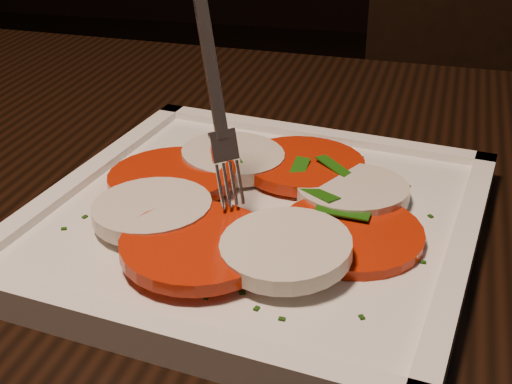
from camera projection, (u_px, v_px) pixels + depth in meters
The scene contains 5 objects.
table at pixel (329, 368), 0.50m from camera, with size 1.25×0.88×0.75m.
chair at pixel (483, 114), 1.24m from camera, with size 0.44×0.44×0.93m.
plate at pixel (256, 222), 0.47m from camera, with size 0.28×0.28×0.01m, color white.
caprese_salad at pixel (256, 201), 0.46m from camera, with size 0.23×0.22×0.02m.
fork at pixel (209, 77), 0.42m from camera, with size 0.02×0.05×0.15m, color white, non-canonical shape.
Camera 1 is at (-0.25, -0.64, 1.00)m, focal length 50.00 mm.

